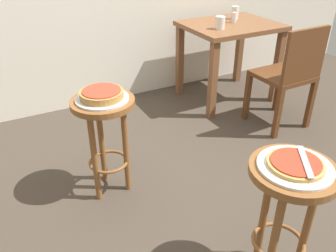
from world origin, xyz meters
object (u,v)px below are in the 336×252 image
condiment_shaker (234,17)px  pizza_server_knife (305,161)px  pizza_middle (102,94)px  dining_table (230,38)px  wooden_chair (289,74)px  serving_plate_foreground (295,167)px  serving_plate_middle (102,99)px  cup_far_edge (235,13)px  pizza_foreground (295,164)px  cup_near_edge (220,23)px  stool_foreground (287,200)px  stool_middle (105,126)px

condiment_shaker → pizza_server_knife: bearing=-119.3°
pizza_middle → dining_table: (1.48, 0.80, -0.08)m
condiment_shaker → wooden_chair: 0.77m
serving_plate_foreground → serving_plate_middle: size_ratio=1.01×
cup_far_edge → condiment_shaker: size_ratio=1.30×
pizza_foreground → condiment_shaker: 2.08m
cup_near_edge → condiment_shaker: size_ratio=1.18×
stool_foreground → pizza_middle: pizza_middle is taller
serving_plate_middle → pizza_foreground: bearing=-64.0°
serving_plate_middle → pizza_middle: 0.03m
dining_table → stool_middle: bearing=-151.6°
pizza_foreground → stool_middle: pizza_foreground is taller
condiment_shaker → dining_table: bearing=-162.4°
pizza_foreground → cup_near_edge: size_ratio=2.18×
pizza_server_knife → serving_plate_middle: bearing=62.1°
stool_foreground → dining_table: dining_table is taller
pizza_foreground → condiment_shaker: (1.05, 1.79, 0.11)m
serving_plate_middle → stool_middle: bearing=45.0°
stool_middle → pizza_middle: bearing=-90.0°
cup_near_edge → cup_far_edge: 0.41m
serving_plate_middle → wooden_chair: (1.55, 0.10, -0.17)m
wooden_chair → cup_far_edge: bearing=86.1°
serving_plate_middle → pizza_middle: size_ratio=1.23×
pizza_middle → cup_near_edge: cup_near_edge is taller
pizza_foreground → pizza_server_knife: pizza_server_knife is taller
stool_middle → condiment_shaker: (1.52, 0.81, 0.30)m
stool_middle → wooden_chair: size_ratio=0.75×
cup_far_edge → wooden_chair: bearing=-93.9°
pizza_middle → condiment_shaker: 1.73m
serving_plate_middle → pizza_middle: bearing=0.0°
serving_plate_foreground → dining_table: size_ratio=0.37×
serving_plate_foreground → dining_table: 2.04m
stool_middle → pizza_server_knife: (0.51, -1.00, 0.20)m
pizza_middle → wooden_chair: 1.57m
stool_middle → serving_plate_middle: bearing=-135.0°
stool_foreground → pizza_server_knife: pizza_server_knife is taller
cup_far_edge → wooden_chair: (-0.06, -0.82, -0.31)m
serving_plate_middle → condiment_shaker: 1.73m
stool_middle → pizza_server_knife: bearing=-63.1°
stool_foreground → wooden_chair: bearing=45.1°
cup_far_edge → pizza_server_knife: bearing=-119.9°
dining_table → condiment_shaker: condiment_shaker is taller
pizza_middle → cup_near_edge: size_ratio=2.33×
serving_plate_foreground → serving_plate_middle: 1.09m
serving_plate_foreground → stool_middle: 1.10m
pizza_middle → wooden_chair: bearing=3.7°
pizza_foreground → stool_middle: (-0.48, 0.98, -0.19)m
cup_near_edge → condiment_shaker: 0.28m
serving_plate_foreground → wooden_chair: size_ratio=0.36×
stool_foreground → wooden_chair: (1.07, 1.08, -0.00)m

